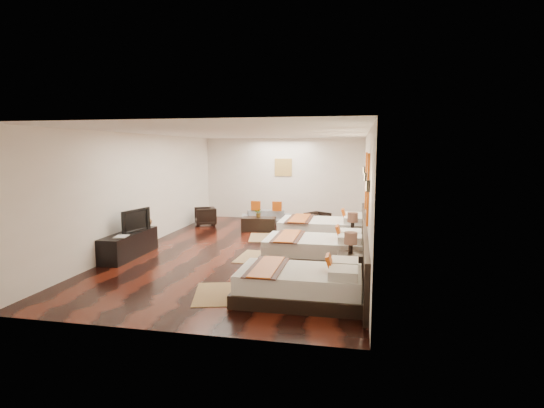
% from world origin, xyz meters
% --- Properties ---
extents(floor, '(5.50, 9.50, 0.01)m').
position_xyz_m(floor, '(0.00, 0.00, 0.00)').
color(floor, black).
rests_on(floor, ground).
extents(ceiling, '(5.50, 9.50, 0.01)m').
position_xyz_m(ceiling, '(0.00, 0.00, 2.80)').
color(ceiling, white).
rests_on(ceiling, floor).
extents(back_wall, '(5.50, 0.01, 2.80)m').
position_xyz_m(back_wall, '(0.00, 4.75, 1.40)').
color(back_wall, silver).
rests_on(back_wall, floor).
extents(left_wall, '(0.01, 9.50, 2.80)m').
position_xyz_m(left_wall, '(-2.75, 0.00, 1.40)').
color(left_wall, silver).
rests_on(left_wall, floor).
extents(right_wall, '(0.01, 9.50, 2.80)m').
position_xyz_m(right_wall, '(2.75, 0.00, 1.40)').
color(right_wall, silver).
rests_on(right_wall, floor).
extents(headboard_panel, '(0.08, 6.60, 0.90)m').
position_xyz_m(headboard_panel, '(2.71, -0.80, 0.45)').
color(headboard_panel, black).
rests_on(headboard_panel, floor).
extents(bed_near, '(2.04, 1.28, 0.78)m').
position_xyz_m(bed_near, '(1.70, -3.20, 0.27)').
color(bed_near, black).
rests_on(bed_near, floor).
extents(bed_mid, '(2.18, 1.37, 0.83)m').
position_xyz_m(bed_mid, '(1.70, -0.86, 0.28)').
color(bed_mid, black).
rests_on(bed_mid, floor).
extents(bed_far, '(2.33, 1.47, 0.89)m').
position_xyz_m(bed_far, '(1.70, 1.29, 0.30)').
color(bed_far, black).
rests_on(bed_far, floor).
extents(nightstand_a, '(0.45, 0.45, 0.90)m').
position_xyz_m(nightstand_a, '(2.44, -1.92, 0.32)').
color(nightstand_a, black).
rests_on(nightstand_a, floor).
extents(nightstand_b, '(0.47, 0.47, 0.92)m').
position_xyz_m(nightstand_b, '(2.45, 0.42, 0.32)').
color(nightstand_b, black).
rests_on(nightstand_b, floor).
extents(jute_mat_near, '(1.04, 1.35, 0.01)m').
position_xyz_m(jute_mat_near, '(0.28, -3.20, 0.01)').
color(jute_mat_near, '#98784D').
rests_on(jute_mat_near, floor).
extents(jute_mat_mid, '(0.79, 1.22, 0.01)m').
position_xyz_m(jute_mat_mid, '(0.32, -0.66, 0.01)').
color(jute_mat_mid, '#98784D').
rests_on(jute_mat_mid, floor).
extents(jute_mat_far, '(0.96, 1.32, 0.01)m').
position_xyz_m(jute_mat_far, '(0.02, 1.46, 0.01)').
color(jute_mat_far, '#98784D').
rests_on(jute_mat_far, floor).
extents(tv_console, '(0.50, 1.80, 0.55)m').
position_xyz_m(tv_console, '(-2.50, -1.18, 0.28)').
color(tv_console, black).
rests_on(tv_console, floor).
extents(tv, '(0.29, 0.92, 0.52)m').
position_xyz_m(tv, '(-2.45, -1.05, 0.81)').
color(tv, black).
rests_on(tv, tv_console).
extents(book, '(0.31, 0.38, 0.03)m').
position_xyz_m(book, '(-2.50, -1.71, 0.57)').
color(book, black).
rests_on(book, tv_console).
extents(figurine, '(0.30, 0.30, 0.31)m').
position_xyz_m(figurine, '(-2.50, -0.38, 0.71)').
color(figurine, brown).
rests_on(figurine, tv_console).
extents(sofa, '(1.68, 1.02, 0.46)m').
position_xyz_m(sofa, '(-0.32, 3.46, 0.23)').
color(sofa, slate).
rests_on(sofa, floor).
extents(armchair_left, '(0.85, 0.85, 0.58)m').
position_xyz_m(armchair_left, '(-2.21, 2.94, 0.29)').
color(armchair_left, black).
rests_on(armchair_left, floor).
extents(armchair_right, '(0.84, 0.84, 0.56)m').
position_xyz_m(armchair_right, '(1.39, 2.77, 0.28)').
color(armchair_right, black).
rests_on(armchair_right, floor).
extents(coffee_table, '(1.04, 0.60, 0.40)m').
position_xyz_m(coffee_table, '(-0.32, 2.41, 0.20)').
color(coffee_table, black).
rests_on(coffee_table, floor).
extents(table_plant, '(0.26, 0.24, 0.27)m').
position_xyz_m(table_plant, '(-0.34, 2.47, 0.53)').
color(table_plant, '#25541C').
rests_on(table_plant, coffee_table).
extents(orange_panel_a, '(0.04, 0.40, 1.30)m').
position_xyz_m(orange_panel_a, '(2.73, -1.90, 1.70)').
color(orange_panel_a, '#D86014').
rests_on(orange_panel_a, right_wall).
extents(orange_panel_b, '(0.04, 0.40, 1.30)m').
position_xyz_m(orange_panel_b, '(2.73, 0.30, 1.70)').
color(orange_panel_b, '#D86014').
rests_on(orange_panel_b, right_wall).
extents(sconce_near, '(0.07, 0.12, 0.18)m').
position_xyz_m(sconce_near, '(2.70, -3.00, 1.85)').
color(sconce_near, black).
rests_on(sconce_near, right_wall).
extents(sconce_mid, '(0.07, 0.12, 0.18)m').
position_xyz_m(sconce_mid, '(2.70, -0.80, 1.85)').
color(sconce_mid, black).
rests_on(sconce_mid, right_wall).
extents(sconce_far, '(0.07, 0.12, 0.18)m').
position_xyz_m(sconce_far, '(2.70, 1.40, 1.85)').
color(sconce_far, black).
rests_on(sconce_far, right_wall).
extents(sconce_lounge, '(0.07, 0.12, 0.18)m').
position_xyz_m(sconce_lounge, '(2.70, 2.30, 1.85)').
color(sconce_lounge, black).
rests_on(sconce_lounge, right_wall).
extents(gold_artwork, '(0.60, 0.04, 0.60)m').
position_xyz_m(gold_artwork, '(0.00, 4.73, 1.80)').
color(gold_artwork, '#AD873F').
rests_on(gold_artwork, back_wall).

